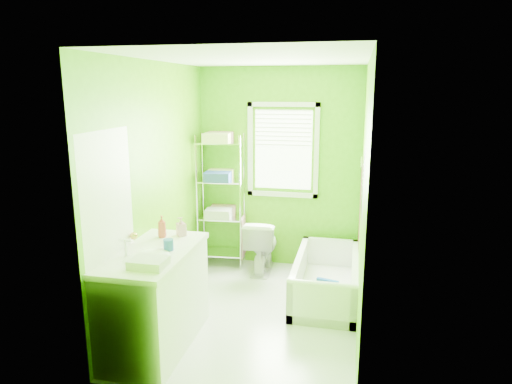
% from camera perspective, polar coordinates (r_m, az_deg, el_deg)
% --- Properties ---
extents(ground, '(2.90, 2.90, 0.00)m').
position_cam_1_polar(ground, '(5.01, -0.08, -14.81)').
color(ground, silver).
rests_on(ground, ground).
extents(room_envelope, '(2.14, 2.94, 2.62)m').
position_cam_1_polar(room_envelope, '(4.51, -0.09, 2.88)').
color(room_envelope, '#52A908').
rests_on(room_envelope, ground).
extents(window, '(0.92, 0.05, 1.22)m').
position_cam_1_polar(window, '(5.88, 3.41, 5.85)').
color(window, white).
rests_on(window, ground).
extents(door, '(0.09, 0.80, 2.00)m').
position_cam_1_polar(door, '(4.11, -17.59, -6.61)').
color(door, white).
rests_on(door, ground).
extents(right_wall_decor, '(0.04, 1.48, 1.17)m').
position_cam_1_polar(right_wall_decor, '(4.43, 13.03, -0.62)').
color(right_wall_decor, '#450714').
rests_on(right_wall_decor, ground).
extents(bathtub, '(0.70, 1.49, 0.48)m').
position_cam_1_polar(bathtub, '(5.34, 8.71, -11.34)').
color(bathtub, white).
rests_on(bathtub, ground).
extents(toilet, '(0.41, 0.70, 0.70)m').
position_cam_1_polar(toilet, '(5.93, 0.74, -6.63)').
color(toilet, white).
rests_on(toilet, ground).
extents(vanity, '(0.63, 1.23, 1.14)m').
position_cam_1_polar(vanity, '(4.33, -12.47, -12.62)').
color(vanity, white).
rests_on(vanity, ground).
extents(wire_shelf_unit, '(0.63, 0.50, 1.78)m').
position_cam_1_polar(wire_shelf_unit, '(5.98, -4.33, 0.87)').
color(wire_shelf_unit, silver).
rests_on(wire_shelf_unit, ground).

